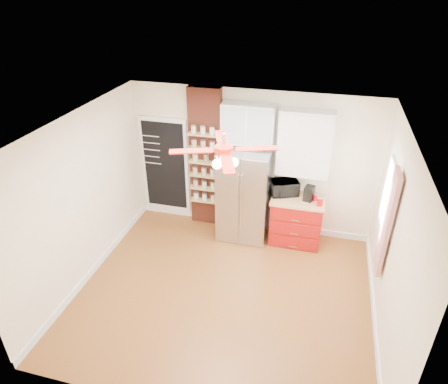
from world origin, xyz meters
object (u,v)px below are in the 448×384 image
(pantry_jar_oats, at_px, (195,157))
(red_cabinet, at_px, (296,220))
(coffee_maker, at_px, (309,193))
(ceiling_fan, at_px, (224,150))
(fridge, at_px, (244,194))
(canister_left, at_px, (320,202))
(toaster_oven, at_px, (284,188))

(pantry_jar_oats, bearing_deg, red_cabinet, -3.29)
(coffee_maker, distance_m, pantry_jar_oats, 2.14)
(ceiling_fan, bearing_deg, coffee_maker, 57.04)
(fridge, bearing_deg, red_cabinet, 2.95)
(ceiling_fan, xyz_separation_m, coffee_maker, (1.09, 1.68, -1.39))
(ceiling_fan, xyz_separation_m, canister_left, (1.29, 1.53, -1.45))
(fridge, distance_m, red_cabinet, 1.06)
(toaster_oven, height_order, canister_left, toaster_oven)
(red_cabinet, height_order, coffee_maker, coffee_maker)
(red_cabinet, relative_size, canister_left, 6.46)
(toaster_oven, relative_size, canister_left, 3.31)
(fridge, distance_m, toaster_oven, 0.73)
(fridge, distance_m, pantry_jar_oats, 1.12)
(fridge, height_order, toaster_oven, fridge)
(red_cabinet, bearing_deg, toaster_oven, 160.54)
(fridge, height_order, red_cabinet, fridge)
(ceiling_fan, height_order, coffee_maker, ceiling_fan)
(pantry_jar_oats, bearing_deg, canister_left, -6.38)
(coffee_maker, height_order, pantry_jar_oats, pantry_jar_oats)
(ceiling_fan, bearing_deg, fridge, 91.76)
(coffee_maker, bearing_deg, ceiling_fan, -107.95)
(red_cabinet, bearing_deg, canister_left, -21.60)
(toaster_oven, bearing_deg, canister_left, -44.93)
(coffee_maker, bearing_deg, toaster_oven, -177.05)
(red_cabinet, bearing_deg, fridge, -177.05)
(fridge, xyz_separation_m, coffee_maker, (1.14, 0.05, 0.16))
(fridge, xyz_separation_m, toaster_oven, (0.69, 0.15, 0.16))
(coffee_maker, bearing_deg, pantry_jar_oats, -167.95)
(red_cabinet, relative_size, toaster_oven, 1.95)
(fridge, bearing_deg, pantry_jar_oats, 170.49)
(fridge, relative_size, toaster_oven, 3.63)
(toaster_oven, height_order, pantry_jar_oats, pantry_jar_oats)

